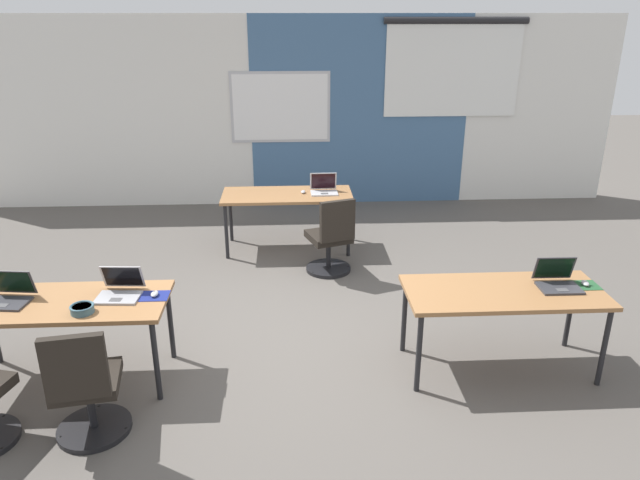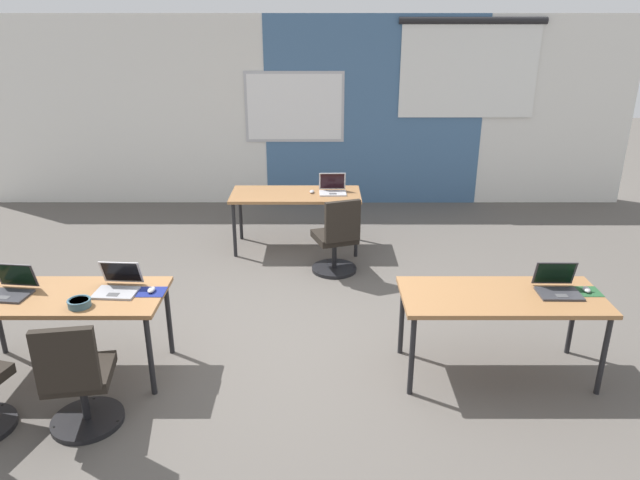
{
  "view_description": "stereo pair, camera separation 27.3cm",
  "coord_description": "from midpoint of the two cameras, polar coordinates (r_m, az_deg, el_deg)",
  "views": [
    {
      "loc": [
        0.03,
        -4.81,
        2.83
      ],
      "look_at": [
        0.3,
        0.24,
        0.86
      ],
      "focal_mm": 33.12,
      "sensor_mm": 36.0,
      "label": 1
    },
    {
      "loc": [
        0.3,
        -4.81,
        2.83
      ],
      "look_at": [
        0.3,
        0.24,
        0.86
      ],
      "focal_mm": 33.12,
      "sensor_mm": 36.0,
      "label": 2
    }
  ],
  "objects": [
    {
      "name": "ground_plane",
      "position": [
        5.58,
        -4.42,
        -9.24
      ],
      "size": [
        24.0,
        24.0,
        0.0
      ],
      "color": "#56514C"
    },
    {
      "name": "desk_near_right",
      "position": [
        4.99,
        15.83,
        -5.33
      ],
      "size": [
        1.6,
        0.7,
        0.72
      ],
      "color": "olive",
      "rests_on": "ground"
    },
    {
      "name": "laptop_far_right",
      "position": [
        7.33,
        -0.69,
        4.96
      ],
      "size": [
        0.34,
        0.28,
        0.24
      ],
      "rotation": [
        0.0,
        0.0,
        0.03
      ],
      "color": "#B7B7BC",
      "rests_on": "desk_far_center"
    },
    {
      "name": "back_wall_assembly",
      "position": [
        9.12,
        -3.87,
        12.28
      ],
      "size": [
        10.0,
        0.27,
        2.8
      ],
      "color": "silver",
      "rests_on": "ground"
    },
    {
      "name": "desk_near_left",
      "position": [
        5.11,
        -24.92,
        -5.98
      ],
      "size": [
        1.6,
        0.7,
        0.72
      ],
      "color": "olive",
      "rests_on": "ground"
    },
    {
      "name": "snack_bowl",
      "position": [
        4.82,
        -23.53,
        -6.1
      ],
      "size": [
        0.18,
        0.18,
        0.06
      ],
      "color": "#3D6070",
      "rests_on": "desk_near_left"
    },
    {
      "name": "chair_near_left_inner",
      "position": [
        4.54,
        -23.31,
        -13.4
      ],
      "size": [
        0.52,
        0.57,
        0.92
      ],
      "rotation": [
        0.0,
        0.0,
        3.3
      ],
      "color": "black",
      "rests_on": "ground"
    },
    {
      "name": "laptop_near_left_end",
      "position": [
        5.24,
        -29.23,
        -4.74
      ],
      "size": [
        0.36,
        0.33,
        0.23
      ],
      "rotation": [
        0.0,
        0.0,
        -0.12
      ],
      "color": "#333338",
      "rests_on": "desk_near_left"
    },
    {
      "name": "mouse_near_left_inner",
      "position": [
        4.89,
        -17.25,
        -5.01
      ],
      "size": [
        0.06,
        0.1,
        0.03
      ],
      "color": "#B2B2B7",
      "rests_on": "mousepad_near_left_inner"
    },
    {
      "name": "laptop_near_right_end",
      "position": [
        5.15,
        20.58,
        -3.74
      ],
      "size": [
        0.33,
        0.3,
        0.23
      ],
      "rotation": [
        0.0,
        0.0,
        -0.01
      ],
      "color": "#333338",
      "rests_on": "desk_near_right"
    },
    {
      "name": "laptop_near_left_inner",
      "position": [
        4.98,
        -20.29,
        -4.58
      ],
      "size": [
        0.35,
        0.33,
        0.23
      ],
      "rotation": [
        0.0,
        0.0,
        -0.07
      ],
      "color": "#9E9EA3",
      "rests_on": "desk_near_left"
    },
    {
      "name": "mouse_far_right",
      "position": [
        7.33,
        -2.7,
        4.67
      ],
      "size": [
        0.07,
        0.1,
        0.03
      ],
      "color": "#B2B2B7",
      "rests_on": "desk_far_center"
    },
    {
      "name": "desk_far_center",
      "position": [
        7.34,
        -4.26,
        4.03
      ],
      "size": [
        1.6,
        0.7,
        0.72
      ],
      "color": "olive",
      "rests_on": "ground"
    },
    {
      "name": "mouse_near_right_end",
      "position": [
        5.26,
        22.91,
        -3.88
      ],
      "size": [
        0.07,
        0.11,
        0.03
      ],
      "color": "#B2B2B7",
      "rests_on": "mousepad_near_right_end"
    },
    {
      "name": "mousepad_near_right_end",
      "position": [
        5.27,
        22.88,
        -4.07
      ],
      "size": [
        0.22,
        0.19,
        0.0
      ],
      "color": "#23512D",
      "rests_on": "desk_near_right"
    },
    {
      "name": "chair_far_right",
      "position": [
        6.69,
        -0.1,
        -0.22
      ],
      "size": [
        0.56,
        0.61,
        0.92
      ],
      "rotation": [
        0.0,
        0.0,
        3.47
      ],
      "color": "black",
      "rests_on": "ground"
    },
    {
      "name": "mousepad_near_left_inner",
      "position": [
        4.9,
        -17.22,
        -5.21
      ],
      "size": [
        0.22,
        0.19,
        0.0
      ],
      "color": "navy",
      "rests_on": "desk_near_left"
    }
  ]
}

